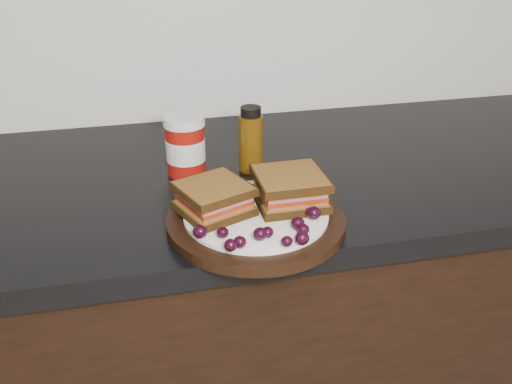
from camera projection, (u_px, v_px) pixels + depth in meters
base_cabinets at (166, 369)px, 1.26m from camera, size 3.96×0.58×0.86m
countertop at (148, 189)px, 1.06m from camera, size 3.98×0.60×0.04m
plate at (256, 221)px, 0.89m from camera, size 0.28×0.28×0.02m
sandwich_left at (214, 198)px, 0.88m from camera, size 0.13×0.13×0.05m
sandwich_right at (290, 189)px, 0.91m from camera, size 0.11×0.11×0.05m
grape_0 at (200, 232)px, 0.82m from camera, size 0.02×0.02×0.02m
grape_1 at (223, 233)px, 0.82m from camera, size 0.02×0.02×0.02m
grape_2 at (231, 245)px, 0.79m from camera, size 0.02×0.02×0.02m
grape_3 at (240, 242)px, 0.80m from camera, size 0.02×0.02×0.02m
grape_4 at (260, 234)px, 0.81m from camera, size 0.02×0.02×0.02m
grape_5 at (267, 232)px, 0.82m from camera, size 0.02×0.02×0.02m
grape_6 at (287, 241)px, 0.80m from camera, size 0.02×0.02×0.02m
grape_7 at (302, 238)px, 0.80m from camera, size 0.02×0.02×0.02m
grape_8 at (303, 230)px, 0.83m from camera, size 0.02×0.02×0.02m
grape_9 at (298, 223)px, 0.84m from camera, size 0.02×0.02×0.02m
grape_10 at (314, 213)px, 0.87m from camera, size 0.02×0.02×0.02m
grape_11 at (310, 213)px, 0.87m from camera, size 0.02×0.02×0.02m
grape_12 at (308, 207)px, 0.88m from camera, size 0.02×0.02×0.02m
grape_13 at (313, 195)px, 0.92m from camera, size 0.02×0.02×0.02m
grape_14 at (296, 194)px, 0.93m from camera, size 0.01×0.01×0.01m
grape_15 at (281, 195)px, 0.92m from camera, size 0.02×0.02×0.02m
grape_16 at (220, 195)px, 0.92m from camera, size 0.02×0.02×0.02m
grape_17 at (213, 201)px, 0.90m from camera, size 0.02×0.02×0.02m
grape_18 at (198, 210)px, 0.87m from camera, size 0.02×0.02×0.02m
grape_19 at (206, 212)px, 0.87m from camera, size 0.02×0.02×0.02m
grape_20 at (214, 217)px, 0.85m from camera, size 0.02×0.02×0.02m
grape_21 at (230, 205)px, 0.89m from camera, size 0.02×0.02×0.01m
grape_22 at (221, 207)px, 0.89m from camera, size 0.02×0.02×0.01m
grape_23 at (197, 211)px, 0.88m from camera, size 0.02×0.02×0.02m
condiment_jar at (185, 145)px, 1.05m from camera, size 0.10×0.10×0.11m
oil_bottle at (251, 139)px, 1.05m from camera, size 0.05×0.05×0.12m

